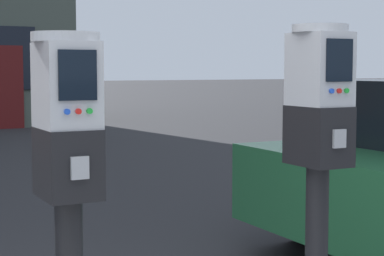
# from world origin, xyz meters

# --- Properties ---
(parking_meter_near_kerb) EXTENTS (0.22, 0.25, 1.49)m
(parking_meter_near_kerb) POSITION_xyz_m (-0.22, -0.23, 1.16)
(parking_meter_near_kerb) COLOR black
(parking_meter_near_kerb) RESTS_ON sidewalk_slab
(parking_meter_twin_adjacent) EXTENTS (0.22, 0.25, 1.54)m
(parking_meter_twin_adjacent) POSITION_xyz_m (0.79, -0.23, 1.20)
(parking_meter_twin_adjacent) COLOR black
(parking_meter_twin_adjacent) RESTS_ON sidewalk_slab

